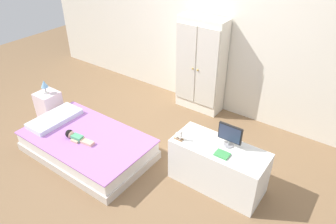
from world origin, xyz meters
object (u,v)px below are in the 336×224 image
tv_stand (218,166)px  rocking_horse_toy (179,135)px  table_lamp (44,85)px  wardrobe (201,65)px  nightstand (49,106)px  doll (74,136)px  book_green (222,154)px  tv_monitor (230,134)px  bed (87,145)px

tv_stand → rocking_horse_toy: (-0.40, -0.13, 0.31)m
table_lamp → wardrobe: wardrobe is taller
nightstand → rocking_horse_toy: bearing=2.7°
doll → book_green: book_green is taller
book_green → table_lamp: bearing=-177.0°
wardrobe → tv_monitor: size_ratio=5.46×
doll → tv_stand: 1.67m
nightstand → book_green: bearing=3.0°
nightstand → rocking_horse_toy: size_ratio=3.48×
bed → rocking_horse_toy: rocking_horse_toy is taller
wardrobe → rocking_horse_toy: size_ratio=11.34×
bed → nightstand: 1.03m
wardrobe → tv_stand: 1.65m
rocking_horse_toy → doll: bearing=-159.7°
bed → nightstand: size_ratio=3.68×
bed → book_green: (1.58, 0.36, 0.38)m
bed → book_green: bearing=12.9°
table_lamp → tv_stand: table_lamp is taller
doll → rocking_horse_toy: 1.28m
nightstand → rocking_horse_toy: rocking_horse_toy is taller
bed → wardrobe: bearing=73.0°
tv_monitor → rocking_horse_toy: 0.51m
table_lamp → nightstand: bearing=-90.0°
wardrobe → rocking_horse_toy: (0.58, -1.39, -0.12)m
table_lamp → book_green: bearing=3.0°
nightstand → tv_monitor: 2.62m
doll → wardrobe: bearing=72.0°
doll → rocking_horse_toy: (1.17, 0.43, 0.26)m
wardrobe → book_green: size_ratio=9.71×
doll → book_green: bearing=16.0°
wardrobe → tv_stand: wardrobe is taller
table_lamp → tv_stand: 2.54m
table_lamp → tv_stand: bearing=5.3°
nightstand → wardrobe: wardrobe is taller
table_lamp → tv_monitor: (2.57, 0.31, 0.10)m
tv_monitor → book_green: tv_monitor is taller
tv_stand → rocking_horse_toy: size_ratio=8.17×
nightstand → tv_monitor: tv_monitor is taller
bed → wardrobe: wardrobe is taller
table_lamp → wardrobe: bearing=44.2°
tv_stand → nightstand: bearing=-174.7°
wardrobe → rocking_horse_toy: bearing=-67.5°
rocking_horse_toy → book_green: rocking_horse_toy is taller
tv_monitor → rocking_horse_toy: size_ratio=2.08×
table_lamp → tv_monitor: size_ratio=0.76×
wardrobe → doll: bearing=-108.0°
tv_monitor → table_lamp: bearing=-173.2°
rocking_horse_toy → book_green: (0.47, 0.04, -0.05)m
nightstand → tv_monitor: bearing=6.8°
bed → tv_monitor: (1.56, 0.53, 0.52)m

